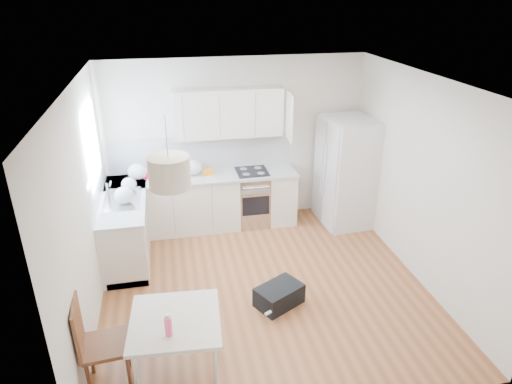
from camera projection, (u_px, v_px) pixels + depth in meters
floor at (264, 285)px, 6.12m from camera, size 4.20×4.20×0.00m
ceiling at (266, 83)px, 5.00m from camera, size 4.20×4.20×0.00m
wall_back at (236, 142)px, 7.43m from camera, size 4.20×0.00×4.20m
wall_left at (84, 210)px, 5.17m from camera, size 0.00×4.20×4.20m
wall_right at (421, 181)px, 5.95m from camera, size 0.00×4.20×4.20m
window_glassblock at (92, 145)px, 6.04m from camera, size 0.02×1.00×1.00m
cabinets_back at (204, 203)px, 7.43m from camera, size 3.00×0.60×0.88m
cabinets_left at (126, 227)px, 6.68m from camera, size 0.60×1.80×0.88m
counter_back at (203, 177)px, 7.24m from camera, size 3.02×0.64×0.04m
counter_left at (123, 199)px, 6.48m from camera, size 0.64×1.82×0.04m
backsplash_back at (200, 152)px, 7.37m from camera, size 3.00×0.01×0.58m
backsplash_left at (98, 181)px, 6.30m from camera, size 0.01×1.80×0.58m
upper_cabinets at (228, 113)px, 7.04m from camera, size 1.70×0.32×0.75m
range_oven at (252, 199)px, 7.58m from camera, size 0.50×0.61×0.88m
sink at (122, 200)px, 6.43m from camera, size 0.50×0.80×0.16m
refrigerator at (347, 172)px, 7.45m from camera, size 0.91×0.95×1.78m
dining_table at (175, 325)px, 4.49m from camera, size 0.94×0.94×0.69m
dining_chair at (106, 343)px, 4.42m from camera, size 0.47×0.47×1.03m
drink_bottle at (168, 325)px, 4.21m from camera, size 0.07×0.07×0.24m
gym_bag at (279, 295)px, 5.71m from camera, size 0.68×0.60×0.26m
pendant_lamp at (169, 172)px, 4.00m from camera, size 0.45×0.45×0.29m
grocery_bag_a at (137, 172)px, 7.04m from camera, size 0.29×0.25×0.26m
grocery_bag_b at (161, 170)px, 7.11m from camera, size 0.27×0.23×0.24m
grocery_bag_c at (193, 167)px, 7.21m from camera, size 0.28×0.24×0.25m
grocery_bag_d at (129, 184)px, 6.68m from camera, size 0.22×0.18×0.20m
grocery_bag_e at (124, 195)px, 6.27m from camera, size 0.27×0.23×0.24m
snack_orange at (208, 172)px, 7.24m from camera, size 0.16×0.11×0.10m
snack_yellow at (176, 175)px, 7.12m from camera, size 0.19×0.16×0.11m
snack_red at (148, 174)px, 7.13m from camera, size 0.17×0.11×0.12m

